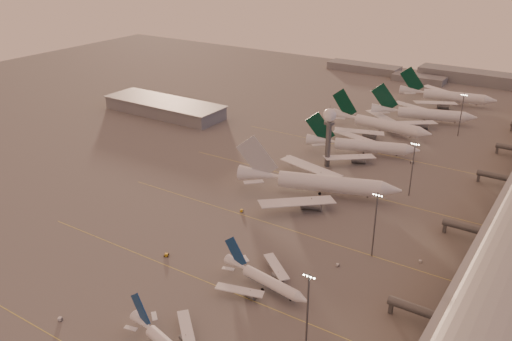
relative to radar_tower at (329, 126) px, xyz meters
The scene contains 23 objects.
ground 121.92m from the radar_tower, 92.39° to the right, with size 700.00×700.00×0.00m, color #5E5B5B.
taxiway_markings 71.83m from the radar_tower, 68.66° to the right, with size 180.00×185.25×0.02m.
hangar 127.68m from the radar_tower, behind, with size 82.00×27.00×8.50m.
radar_tower is the anchor object (origin of this frame).
mast_a 131.38m from the radar_tower, 66.17° to the right, with size 3.60×0.56×25.00m.
mast_b 82.32m from the radar_tower, 52.43° to the right, with size 3.60×0.56×25.00m.
mast_c 46.66m from the radar_tower, 12.53° to the right, with size 3.60×0.56×25.00m.
mast_d 91.11m from the radar_tower, 61.74° to the left, with size 3.60×0.56×25.00m.
distant_horizon 205.86m from the radar_tower, 90.67° to the left, with size 165.00×37.50×9.00m.
narrowbody_mid 107.96m from the radar_tower, 74.43° to the right, with size 35.15×27.86×13.80m.
widebody_white 37.63m from the radar_tower, 70.33° to the right, with size 69.68×54.91×25.51m.
greentail_a 30.12m from the radar_tower, 69.44° to the left, with size 57.08×45.37×21.48m.
greentail_b 62.80m from the radar_tower, 86.43° to the left, with size 62.03×49.99×22.52m.
greentail_c 96.51m from the radar_tower, 78.74° to the left, with size 61.21×48.69×22.94m.
greentail_d 143.38m from the radar_tower, 82.03° to the left, with size 63.64×51.02×23.24m.
gsv_truck_a 151.10m from the radar_tower, 95.19° to the right, with size 5.91×4.24×2.26m.
gsv_tug_mid 108.15m from the radar_tower, 96.02° to the right, with size 3.77×4.35×1.07m.
gsv_truck_b 91.16m from the radar_tower, 61.06° to the right, with size 5.12×2.25×2.01m.
gsv_truck_c 66.44m from the radar_tower, 96.68° to the right, with size 6.09×3.73×2.32m.
gsv_catering_b 91.13m from the radar_tower, 42.16° to the right, with size 4.82×3.56×3.62m.
gsv_tug_far 33.84m from the radar_tower, 46.43° to the right, with size 3.30×3.62×0.89m.
gsv_truck_d 29.74m from the radar_tower, behind, with size 3.60×6.17×2.35m.
gsv_tug_hangar 47.90m from the radar_tower, 37.44° to the left, with size 4.07×3.12×1.03m.
Camera 1 is at (110.87, -105.84, 105.48)m, focal length 38.00 mm.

